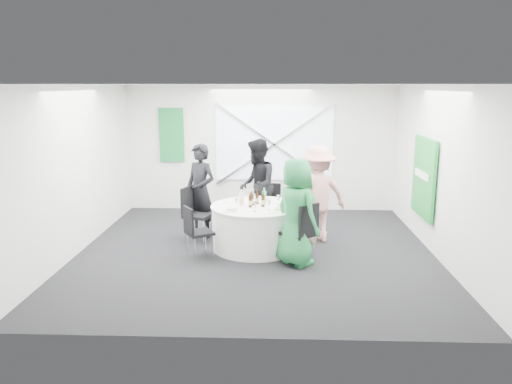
{
  "coord_description": "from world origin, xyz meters",
  "views": [
    {
      "loc": [
        0.32,
        -8.13,
        2.79
      ],
      "look_at": [
        0.0,
        0.2,
        1.0
      ],
      "focal_mm": 35.0,
      "sensor_mm": 36.0,
      "label": 1
    }
  ],
  "objects_px": {
    "banquet_table": "(256,227)",
    "chair_front_left": "(195,228)",
    "chair_back_left": "(193,209)",
    "chair_front_right": "(303,229)",
    "person_woman_pink": "(317,194)",
    "green_water_bottle": "(264,198)",
    "chair_back": "(269,204)",
    "chair_back_right": "(306,209)",
    "person_man_back": "(257,186)",
    "person_woman_green": "(296,212)",
    "person_man_back_left": "(200,191)",
    "clear_water_bottle": "(241,199)"
  },
  "relations": [
    {
      "from": "green_water_bottle",
      "to": "chair_back_right",
      "type": "bearing_deg",
      "value": 39.79
    },
    {
      "from": "person_man_back",
      "to": "green_water_bottle",
      "type": "height_order",
      "value": "person_man_back"
    },
    {
      "from": "person_woman_pink",
      "to": "banquet_table",
      "type": "bearing_deg",
      "value": -0.0
    },
    {
      "from": "banquet_table",
      "to": "chair_front_left",
      "type": "bearing_deg",
      "value": -149.17
    },
    {
      "from": "chair_front_left",
      "to": "green_water_bottle",
      "type": "relative_size",
      "value": 3.01
    },
    {
      "from": "chair_front_right",
      "to": "chair_front_left",
      "type": "bearing_deg",
      "value": -51.13
    },
    {
      "from": "chair_back_right",
      "to": "person_woman_pink",
      "type": "bearing_deg",
      "value": -13.22
    },
    {
      "from": "person_man_back",
      "to": "person_woman_green",
      "type": "xyz_separation_m",
      "value": [
        0.68,
        -1.84,
        -0.05
      ]
    },
    {
      "from": "chair_front_left",
      "to": "chair_back",
      "type": "bearing_deg",
      "value": -66.57
    },
    {
      "from": "chair_front_left",
      "to": "person_woman_pink",
      "type": "xyz_separation_m",
      "value": [
        2.06,
        1.01,
        0.37
      ]
    },
    {
      "from": "chair_front_left",
      "to": "person_woman_pink",
      "type": "bearing_deg",
      "value": -94.73
    },
    {
      "from": "chair_front_left",
      "to": "clear_water_bottle",
      "type": "xyz_separation_m",
      "value": [
        0.72,
        0.58,
        0.36
      ]
    },
    {
      "from": "chair_front_right",
      "to": "person_woman_green",
      "type": "xyz_separation_m",
      "value": [
        -0.11,
        0.01,
        0.27
      ]
    },
    {
      "from": "banquet_table",
      "to": "person_man_back_left",
      "type": "relative_size",
      "value": 0.89
    },
    {
      "from": "chair_back_left",
      "to": "chair_front_right",
      "type": "relative_size",
      "value": 1.0
    },
    {
      "from": "chair_back_left",
      "to": "person_woman_pink",
      "type": "distance_m",
      "value": 2.26
    },
    {
      "from": "person_man_back",
      "to": "banquet_table",
      "type": "bearing_deg",
      "value": 0.0
    },
    {
      "from": "green_water_bottle",
      "to": "person_man_back_left",
      "type": "bearing_deg",
      "value": 156.31
    },
    {
      "from": "chair_back",
      "to": "chair_back_left",
      "type": "relative_size",
      "value": 0.93
    },
    {
      "from": "chair_back_right",
      "to": "chair_front_right",
      "type": "height_order",
      "value": "chair_front_right"
    },
    {
      "from": "person_woman_pink",
      "to": "green_water_bottle",
      "type": "height_order",
      "value": "person_woman_pink"
    },
    {
      "from": "person_man_back",
      "to": "clear_water_bottle",
      "type": "height_order",
      "value": "person_man_back"
    },
    {
      "from": "person_man_back_left",
      "to": "person_man_back",
      "type": "distance_m",
      "value": 1.11
    },
    {
      "from": "chair_back",
      "to": "chair_back_right",
      "type": "xyz_separation_m",
      "value": [
        0.69,
        -0.3,
        -0.04
      ]
    },
    {
      "from": "chair_back",
      "to": "person_man_back_left",
      "type": "relative_size",
      "value": 0.53
    },
    {
      "from": "chair_back_right",
      "to": "person_woman_pink",
      "type": "relative_size",
      "value": 0.5
    },
    {
      "from": "chair_front_left",
      "to": "chair_front_right",
      "type": "bearing_deg",
      "value": -127.43
    },
    {
      "from": "clear_water_bottle",
      "to": "green_water_bottle",
      "type": "bearing_deg",
      "value": 18.28
    },
    {
      "from": "green_water_bottle",
      "to": "chair_back",
      "type": "bearing_deg",
      "value": 85.12
    },
    {
      "from": "chair_back",
      "to": "person_man_back_left",
      "type": "distance_m",
      "value": 1.38
    },
    {
      "from": "chair_back",
      "to": "person_man_back_left",
      "type": "xyz_separation_m",
      "value": [
        -1.27,
        -0.42,
        0.33
      ]
    },
    {
      "from": "chair_front_right",
      "to": "clear_water_bottle",
      "type": "distance_m",
      "value": 1.32
    },
    {
      "from": "person_woman_pink",
      "to": "clear_water_bottle",
      "type": "bearing_deg",
      "value": -3.76
    },
    {
      "from": "chair_front_right",
      "to": "person_man_back",
      "type": "relative_size",
      "value": 0.55
    },
    {
      "from": "person_man_back_left",
      "to": "clear_water_bottle",
      "type": "relative_size",
      "value": 6.18
    },
    {
      "from": "chair_back_left",
      "to": "chair_back",
      "type": "bearing_deg",
      "value": -44.89
    },
    {
      "from": "chair_back",
      "to": "person_woman_green",
      "type": "height_order",
      "value": "person_woman_green"
    },
    {
      "from": "chair_front_right",
      "to": "clear_water_bottle",
      "type": "height_order",
      "value": "clear_water_bottle"
    },
    {
      "from": "chair_back",
      "to": "green_water_bottle",
      "type": "bearing_deg",
      "value": -83.42
    },
    {
      "from": "chair_front_right",
      "to": "person_man_back",
      "type": "height_order",
      "value": "person_man_back"
    },
    {
      "from": "chair_back_left",
      "to": "person_woman_green",
      "type": "height_order",
      "value": "person_woman_green"
    },
    {
      "from": "green_water_bottle",
      "to": "clear_water_bottle",
      "type": "relative_size",
      "value": 1.03
    },
    {
      "from": "chair_front_right",
      "to": "person_woman_pink",
      "type": "height_order",
      "value": "person_woman_pink"
    },
    {
      "from": "green_water_bottle",
      "to": "person_woman_green",
      "type": "bearing_deg",
      "value": -59.92
    },
    {
      "from": "clear_water_bottle",
      "to": "chair_back_left",
      "type": "bearing_deg",
      "value": 157.22
    },
    {
      "from": "chair_back_left",
      "to": "chair_back_right",
      "type": "height_order",
      "value": "chair_back_left"
    },
    {
      "from": "chair_front_left",
      "to": "clear_water_bottle",
      "type": "height_order",
      "value": "clear_water_bottle"
    },
    {
      "from": "chair_back_right",
      "to": "clear_water_bottle",
      "type": "bearing_deg",
      "value": -96.69
    },
    {
      "from": "banquet_table",
      "to": "person_man_back",
      "type": "height_order",
      "value": "person_man_back"
    },
    {
      "from": "person_man_back_left",
      "to": "person_woman_green",
      "type": "distance_m",
      "value": 2.23
    }
  ]
}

